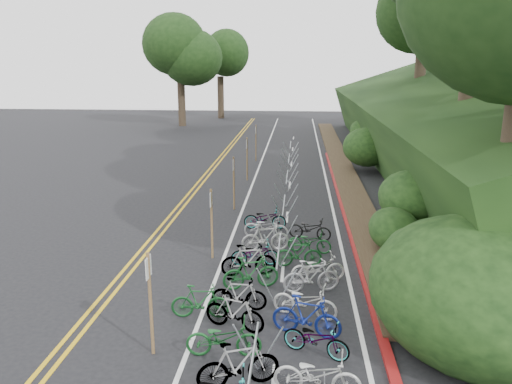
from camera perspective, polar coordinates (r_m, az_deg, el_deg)
ground at (r=13.48m, az=-11.31°, el=-15.31°), size 120.00×120.00×0.00m
road_markings at (r=22.48m, az=-2.73°, el=-2.64°), size 7.47×80.00×0.01m
red_curb at (r=24.21m, az=9.85°, el=-1.47°), size 0.25×28.00×0.10m
embankment at (r=31.93m, az=22.15°, el=6.16°), size 14.30×48.14×9.11m
bike_rack_front at (r=10.36m, az=-0.34°, el=-19.68°), size 1.13×2.59×1.15m
bike_racks_rest at (r=24.88m, az=3.54°, el=1.08°), size 1.14×23.00×1.17m
signpost_near at (r=11.91m, az=-12.00°, el=-11.67°), size 0.08×0.40×2.54m
signposts_rest at (r=25.89m, az=-1.71°, el=2.94°), size 0.08×18.40×2.50m
bike_front at (r=13.71m, az=-6.40°, el=-12.32°), size 0.54×1.60×0.95m
bike_valet at (r=14.68m, az=2.36°, el=-10.31°), size 3.20×13.02×1.08m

